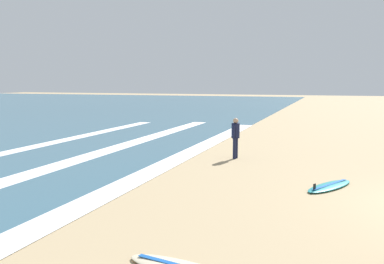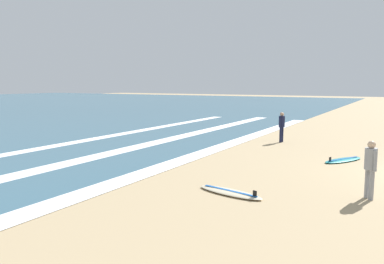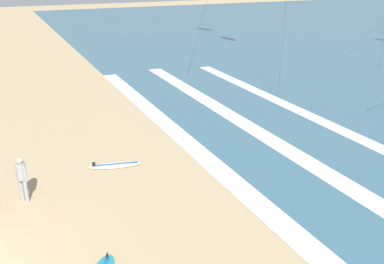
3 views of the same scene
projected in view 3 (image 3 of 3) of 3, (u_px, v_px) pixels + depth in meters
wave_foam_shoreline at (242, 190)px, 15.52m from camera, size 37.54×0.92×0.01m
wave_foam_mid_break at (327, 174)px, 16.70m from camera, size 38.89×0.95×0.01m
surfer_left_far at (22, 175)px, 14.48m from camera, size 0.46×0.38×1.60m
surfboard_near_water at (115, 165)px, 17.35m from camera, size 1.03×2.18×0.25m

